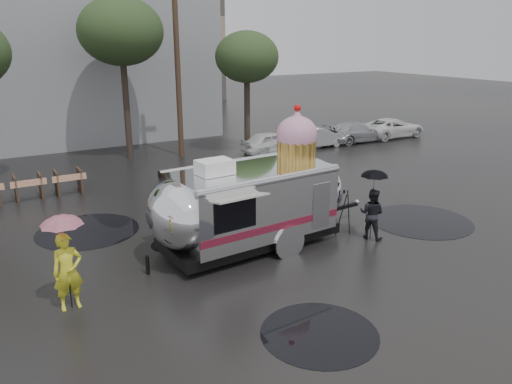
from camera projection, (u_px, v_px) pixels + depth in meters
ground at (289, 263)px, 14.11m from camera, size 120.00×120.00×0.00m
puddles at (269, 231)px, 16.43m from camera, size 13.61×11.58×0.01m
grey_building at (12, 30)px, 29.98m from camera, size 22.00×12.00×13.00m
utility_pole at (178, 67)px, 25.46m from camera, size 1.60×0.28×9.00m
tree_mid at (121, 32)px, 24.56m from camera, size 4.20×4.20×8.03m
tree_right at (247, 58)px, 26.20m from camera, size 3.36×3.36×6.42m
barricade_row at (28, 187)px, 19.47m from camera, size 4.30×0.80×1.00m
parked_cars at (341, 132)px, 29.46m from camera, size 13.20×1.90×1.50m
airstream_trailer at (253, 199)px, 14.83m from camera, size 7.93×3.31×4.27m
person_left at (68, 272)px, 11.52m from camera, size 0.69×0.47×1.86m
umbrella_pink at (63, 231)px, 11.22m from camera, size 1.18×1.18×2.35m
person_right at (372, 214)px, 15.63m from camera, size 0.76×0.89×1.63m
umbrella_black at (374, 180)px, 15.30m from camera, size 1.05×1.05×2.26m
tripod at (342, 208)px, 16.00m from camera, size 0.59×0.59×1.48m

